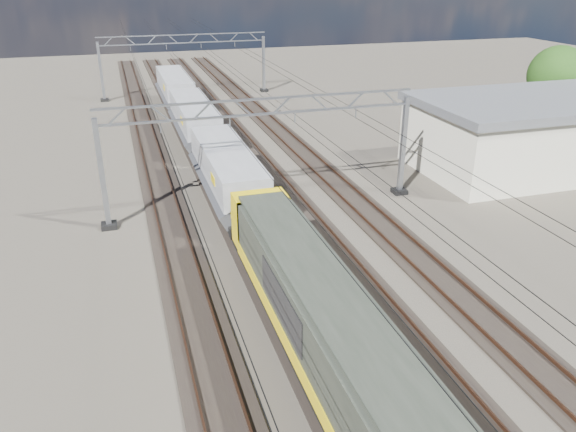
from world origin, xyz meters
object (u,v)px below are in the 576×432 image
object	(u,v)px
catenary_gantry_far	(185,63)
hopper_wagon_lead	(227,171)
locomotive	(324,325)
tree_far	(562,78)
hopper_wagon_mid	(194,119)
catenary_gantry_mid	(263,150)
industrial_shed	(539,132)
hopper_wagon_third	(175,88)

from	to	relation	value
catenary_gantry_far	hopper_wagon_lead	xyz separation A→B (m)	(-2.00, -34.40, -1.67)
locomotive	tree_far	bearing A→B (deg)	38.69
hopper_wagon_mid	hopper_wagon_lead	bearing A→B (deg)	-90.00
locomotive	hopper_wagon_lead	size ratio (longest dim) A/B	1.62
catenary_gantry_mid	industrial_shed	world-z (taller)	catenary_gantry_mid
catenary_gantry_mid	hopper_wagon_lead	bearing A→B (deg)	141.26
locomotive	hopper_wagon_third	distance (m)	46.10
locomotive	hopper_wagon_third	xyz separation A→B (m)	(-0.00, 46.10, -0.09)
locomotive	hopper_wagon_mid	xyz separation A→B (m)	(-0.00, 31.90, -0.09)
catenary_gantry_far	industrial_shed	bearing A→B (deg)	-57.09
hopper_wagon_lead	industrial_shed	distance (m)	24.01
catenary_gantry_far	industrial_shed	xyz separation A→B (m)	(22.00, -34.00, -1.18)
catenary_gantry_far	hopper_wagon_lead	world-z (taller)	catenary_gantry_far
industrial_shed	tree_far	distance (m)	11.62
hopper_wagon_third	hopper_wagon_lead	bearing A→B (deg)	-90.00
catenary_gantry_mid	locomotive	bearing A→B (deg)	-97.09
catenary_gantry_far	tree_far	distance (m)	40.09
catenary_gantry_far	hopper_wagon_lead	size ratio (longest dim) A/B	1.53
catenary_gantry_mid	hopper_wagon_third	world-z (taller)	catenary_gantry_mid
locomotive	industrial_shed	bearing A→B (deg)	37.01
catenary_gantry_mid	locomotive	size ratio (longest dim) A/B	0.94
catenary_gantry_mid	hopper_wagon_third	xyz separation A→B (m)	(-2.00, 30.00, -1.67)
catenary_gantry_mid	tree_far	size ratio (longest dim) A/B	2.53
hopper_wagon_third	industrial_shed	world-z (taller)	industrial_shed
tree_far	catenary_gantry_far	bearing A→B (deg)	139.15
hopper_wagon_lead	locomotive	bearing A→B (deg)	-90.00
catenary_gantry_far	hopper_wagon_mid	xyz separation A→B (m)	(-2.00, -20.20, -1.67)
catenary_gantry_far	hopper_wagon_mid	size ratio (longest dim) A/B	1.53
catenary_gantry_far	hopper_wagon_third	bearing A→B (deg)	-108.45
locomotive	hopper_wagon_mid	bearing A→B (deg)	90.00
tree_far	locomotive	bearing A→B (deg)	-141.31
catenary_gantry_mid	hopper_wagon_mid	bearing A→B (deg)	97.21
catenary_gantry_far	industrial_shed	distance (m)	40.51
catenary_gantry_far	hopper_wagon_mid	world-z (taller)	catenary_gantry_far
catenary_gantry_mid	hopper_wagon_lead	xyz separation A→B (m)	(-2.00, 1.60, -1.67)
catenary_gantry_far	locomotive	distance (m)	52.15
locomotive	tree_far	distance (m)	41.49
catenary_gantry_mid	hopper_wagon_lead	distance (m)	3.06
catenary_gantry_far	hopper_wagon_third	xyz separation A→B (m)	(-2.00, -6.00, -1.67)
hopper_wagon_lead	hopper_wagon_mid	xyz separation A→B (m)	(0.00, 14.20, 0.00)
locomotive	hopper_wagon_lead	xyz separation A→B (m)	(-0.00, 17.70, -0.09)
catenary_gantry_far	locomotive	world-z (taller)	catenary_gantry_far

